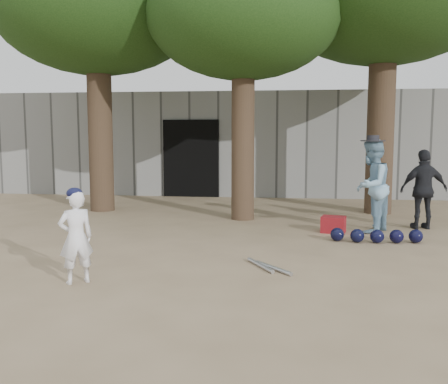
# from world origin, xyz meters

# --- Properties ---
(ground) EXTENTS (70.00, 70.00, 0.00)m
(ground) POSITION_xyz_m (0.00, 0.00, 0.00)
(ground) COLOR #937C5E
(ground) RESTS_ON ground
(boy_player) EXTENTS (0.49, 0.46, 1.13)m
(boy_player) POSITION_xyz_m (-1.00, -0.61, 0.57)
(boy_player) COLOR white
(boy_player) RESTS_ON ground
(spectator_blue) EXTENTS (0.97, 1.04, 1.71)m
(spectator_blue) POSITION_xyz_m (3.06, 3.08, 0.85)
(spectator_blue) COLOR #7FAAC5
(spectator_blue) RESTS_ON ground
(spectator_dark) EXTENTS (0.93, 0.50, 1.51)m
(spectator_dark) POSITION_xyz_m (4.10, 3.53, 0.76)
(spectator_dark) COLOR black
(spectator_dark) RESTS_ON ground
(red_bag) EXTENTS (0.49, 0.42, 0.30)m
(red_bag) POSITION_xyz_m (2.38, 2.94, 0.15)
(red_bag) COLOR maroon
(red_bag) RESTS_ON ground
(back_building) EXTENTS (16.00, 5.24, 3.00)m
(back_building) POSITION_xyz_m (-0.00, 10.33, 1.50)
(back_building) COLOR gray
(back_building) RESTS_ON ground
(helmet_row) EXTENTS (1.51, 0.32, 0.23)m
(helmet_row) POSITION_xyz_m (3.02, 2.16, 0.12)
(helmet_row) COLOR black
(helmet_row) RESTS_ON ground
(bat_pile) EXTENTS (0.64, 0.74, 0.06)m
(bat_pile) POSITION_xyz_m (1.27, 0.32, 0.03)
(bat_pile) COLOR #B2B3B9
(bat_pile) RESTS_ON ground
(tree_row) EXTENTS (11.40, 5.80, 6.69)m
(tree_row) POSITION_xyz_m (0.74, 5.02, 4.69)
(tree_row) COLOR brown
(tree_row) RESTS_ON ground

